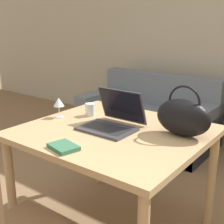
% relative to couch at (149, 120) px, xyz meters
% --- Properties ---
extents(dining_table, '(1.18, 1.07, 0.78)m').
position_rel_couch_xyz_m(dining_table, '(0.70, -1.67, 0.41)').
color(dining_table, tan).
rests_on(dining_table, ground_plane).
extents(couch, '(1.61, 0.89, 0.82)m').
position_rel_couch_xyz_m(couch, '(0.00, 0.00, 0.00)').
color(couch, slate).
rests_on(couch, ground_plane).
extents(laptop, '(0.36, 0.35, 0.25)m').
position_rel_couch_xyz_m(laptop, '(0.67, -1.63, 0.56)').
color(laptop, '#38383D').
rests_on(laptop, dining_table).
extents(drinking_glass, '(0.08, 0.08, 0.09)m').
position_rel_couch_xyz_m(drinking_glass, '(0.36, -1.52, 0.54)').
color(drinking_glass, silver).
rests_on(drinking_glass, dining_table).
extents(wine_glass, '(0.08, 0.08, 0.15)m').
position_rel_couch_xyz_m(wine_glass, '(0.21, -1.69, 0.61)').
color(wine_glass, silver).
rests_on(wine_glass, dining_table).
extents(handbag, '(0.36, 0.17, 0.32)m').
position_rel_couch_xyz_m(handbag, '(1.11, -1.49, 0.62)').
color(handbag, black).
rests_on(handbag, dining_table).
extents(book, '(0.19, 0.16, 0.02)m').
position_rel_couch_xyz_m(book, '(0.66, -2.10, 0.51)').
color(book, '#336B4C').
rests_on(book, dining_table).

